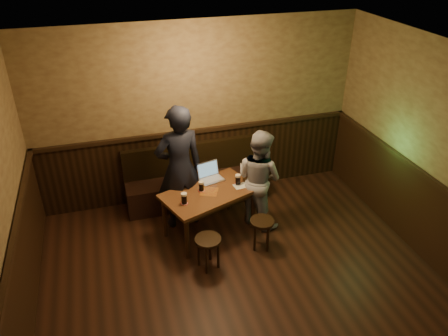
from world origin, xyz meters
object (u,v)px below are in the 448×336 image
pint_right (238,179)px  person_grey (259,178)px  bench (196,183)px  pint_left (184,198)px  pub_table (209,197)px  pint_mid (201,186)px  stool_right (262,226)px  stool_left (208,244)px  laptop (210,175)px  person_suit (179,168)px

pint_right → person_grey: size_ratio=0.11×
bench → pint_left: size_ratio=13.67×
pub_table → pint_mid: (-0.10, 0.05, 0.16)m
stool_right → stool_left: bearing=-167.4°
pint_mid → laptop: 0.34m
bench → laptop: size_ratio=5.60×
bench → pint_right: 1.01m
laptop → stool_right: bearing=-74.1°
stool_left → pub_table: bearing=73.8°
pint_right → person_suit: bearing=161.9°
pint_left → pint_mid: pint_left is taller
person_suit → person_grey: person_suit is taller
pint_left → person_grey: (1.14, 0.23, -0.02)m
stool_left → pint_left: (-0.18, 0.53, 0.40)m
pub_table → person_grey: bearing=-16.5°
bench → pint_right: bench is taller
laptop → person_suit: person_suit is taller
stool_left → person_grey: person_grey is taller
laptop → person_grey: size_ratio=0.26×
stool_right → person_grey: bearing=74.8°
pint_left → pint_mid: bearing=39.0°
stool_right → laptop: 1.07m
pint_right → person_grey: person_grey is taller
pub_table → pint_right: bearing=-10.8°
stool_right → person_suit: size_ratio=0.24×
pint_right → bench: bearing=119.6°
stool_right → person_suit: bearing=137.2°
pint_left → stool_right: bearing=-19.7°
stool_right → pint_mid: (-0.69, 0.59, 0.40)m
stool_left → bench: bearing=82.4°
pint_mid → person_suit: 0.41m
bench → pint_right: (0.44, -0.78, 0.45)m
stool_left → pint_mid: bearing=81.7°
pub_table → pint_right: size_ratio=9.25×
bench → pub_table: bench is taller
stool_right → laptop: (-0.49, 0.87, 0.39)m
bench → laptop: 0.69m
stool_left → stool_right: 0.82m
stool_left → pint_right: (0.65, 0.79, 0.40)m
pint_mid → stool_left: bearing=-98.3°
bench → person_grey: bearing=-46.9°
bench → pub_table: bearing=-90.0°
stool_right → pub_table: bearing=138.0°
stool_left → pint_mid: 0.87m
pub_table → stool_right: bearing=-62.2°
laptop → person_suit: size_ratio=0.21×
pint_right → person_suit: size_ratio=0.08×
pint_right → laptop: (-0.34, 0.26, -0.02)m
pint_right → pub_table: bearing=-170.7°
bench → person_suit: person_suit is taller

